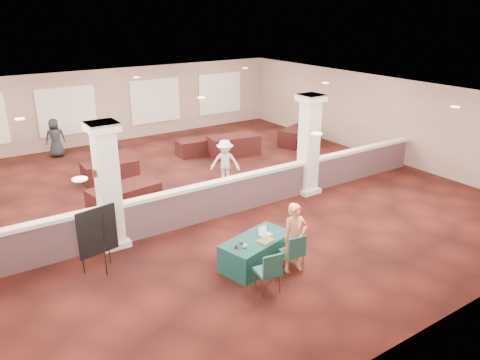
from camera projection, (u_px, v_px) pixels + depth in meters
ground at (204, 197)px, 14.95m from camera, size 16.00×16.00×0.00m
wall_back at (113, 106)px, 20.61m from camera, size 16.00×0.04×3.20m
wall_front at (429, 258)px, 8.16m from camera, size 16.00×0.04×3.20m
wall_right at (378, 117)px, 18.56m from camera, size 0.04×16.00×3.20m
ceiling at (201, 97)px, 13.83m from camera, size 16.00×16.00×0.02m
partition_wall at (229, 195)px, 13.58m from camera, size 15.60×0.28×1.10m
column_left at (108, 185)px, 11.38m from camera, size 0.72×0.72×3.20m
column_right at (309, 144)px, 14.77m from camera, size 0.72×0.72×3.20m
sconce_left at (95, 173)px, 11.11m from camera, size 0.12×0.12×0.18m
sconce_right at (118, 169)px, 11.40m from camera, size 0.12×0.12×0.18m
near_table at (256, 252)px, 10.94m from camera, size 1.92×1.29×0.68m
conf_chair_main at (294, 250)px, 10.57m from camera, size 0.53×0.53×0.93m
conf_chair_side at (270, 269)px, 9.78m from camera, size 0.54×0.55×0.96m
easel_board at (97, 232)px, 10.41m from camera, size 0.93×0.52×1.58m
woman at (295, 238)px, 10.53m from camera, size 0.65×0.49×1.65m
far_table_front_left at (125, 199)px, 13.74m from camera, size 2.14×1.32×0.81m
far_table_front_center at (110, 172)px, 16.11m from camera, size 1.84×0.95×0.74m
far_table_front_right at (297, 136)px, 20.49m from camera, size 2.01×1.48×0.73m
far_table_back_center at (197, 147)px, 19.08m from camera, size 1.62×0.87×0.64m
far_table_back_right at (234, 145)px, 18.98m from camera, size 2.13×1.27×0.82m
attendee_a at (113, 149)px, 16.98m from camera, size 0.90×0.63×1.69m
attendee_b at (225, 162)px, 15.77m from camera, size 1.06×0.98×1.55m
attendee_c at (301, 137)px, 18.59m from camera, size 1.01×1.05×1.69m
attendee_d at (55, 138)px, 18.66m from camera, size 0.82×0.52×1.56m
laptop_base at (266, 235)px, 10.98m from camera, size 0.35×0.28×0.02m
laptop_screen at (262, 229)px, 11.01m from camera, size 0.30×0.09×0.20m
screen_glow at (262, 230)px, 11.01m from camera, size 0.27×0.07×0.18m
knitting at (266, 241)px, 10.70m from camera, size 0.43×0.36×0.03m
yarn_cream at (245, 246)px, 10.39m from camera, size 0.10×0.10×0.10m
yarn_red at (236, 246)px, 10.38m from camera, size 0.09×0.09×0.09m
yarn_grey at (241, 242)px, 10.58m from camera, size 0.10×0.10×0.10m
scissors at (281, 233)px, 11.08m from camera, size 0.11×0.05×0.01m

